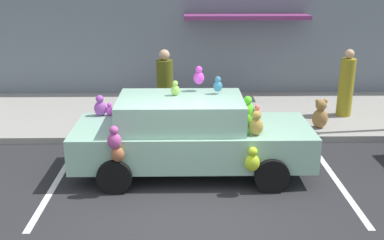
# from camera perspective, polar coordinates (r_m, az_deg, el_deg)

# --- Properties ---
(ground_plane) EXTENTS (60.00, 60.00, 0.00)m
(ground_plane) POSITION_cam_1_polar(r_m,az_deg,el_deg) (8.03, -0.73, -10.72)
(ground_plane) COLOR #262628
(sidewalk) EXTENTS (24.00, 4.00, 0.15)m
(sidewalk) POSITION_cam_1_polar(r_m,az_deg,el_deg) (12.61, -0.82, 0.73)
(sidewalk) COLOR gray
(sidewalk) RESTS_ON ground
(parking_stripe_front) EXTENTS (0.12, 3.60, 0.01)m
(parking_stripe_front) POSITION_cam_1_polar(r_m,az_deg,el_deg) (9.38, 17.44, -7.10)
(parking_stripe_front) COLOR silver
(parking_stripe_front) RESTS_ON ground
(parking_stripe_rear) EXTENTS (0.12, 3.60, 0.01)m
(parking_stripe_rear) POSITION_cam_1_polar(r_m,az_deg,el_deg) (9.25, -16.46, -7.37)
(parking_stripe_rear) COLOR silver
(parking_stripe_rear) RESTS_ON ground
(plush_covered_car) EXTENTS (4.59, 2.02, 2.05)m
(plush_covered_car) POSITION_cam_1_polar(r_m,az_deg,el_deg) (8.98, -0.33, -1.82)
(plush_covered_car) COLOR #8FBFA6
(plush_covered_car) RESTS_ON ground
(teddy_bear_on_sidewalk) EXTENTS (0.38, 0.32, 0.73)m
(teddy_bear_on_sidewalk) POSITION_cam_1_polar(r_m,az_deg,el_deg) (11.65, 15.63, 0.66)
(teddy_bear_on_sidewalk) COLOR #9E723D
(teddy_bear_on_sidewalk) RESTS_ON sidewalk
(pedestrian_near_shopfront) EXTENTS (0.39, 0.39, 1.94)m
(pedestrian_near_shopfront) POSITION_cam_1_polar(r_m,az_deg,el_deg) (11.05, -3.37, 3.41)
(pedestrian_near_shopfront) COLOR #4B4E15
(pedestrian_near_shopfront) RESTS_ON sidewalk
(pedestrian_walking_past) EXTENTS (0.39, 0.39, 1.77)m
(pedestrian_walking_past) POSITION_cam_1_polar(r_m,az_deg,el_deg) (12.71, 18.57, 4.08)
(pedestrian_walking_past) COLOR olive
(pedestrian_walking_past) RESTS_ON sidewalk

